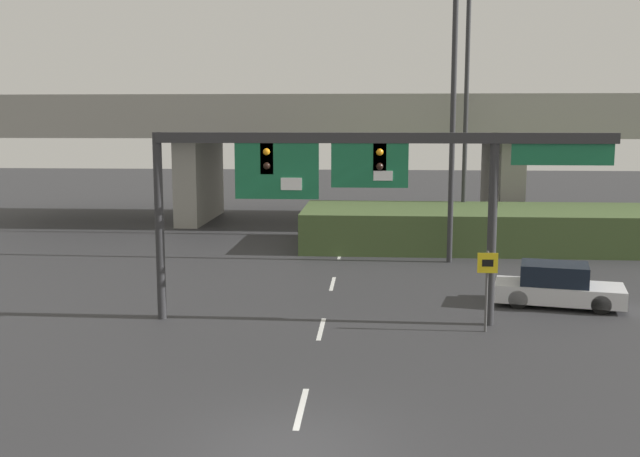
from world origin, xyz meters
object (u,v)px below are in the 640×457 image
at_px(speed_limit_sign, 487,280).
at_px(parked_sedan_near_right, 557,286).
at_px(signal_gantry, 356,171).
at_px(highway_light_pole_far, 467,81).
at_px(highway_light_pole_near, 455,48).

height_order(speed_limit_sign, parked_sedan_near_right, speed_limit_sign).
relative_size(signal_gantry, speed_limit_sign, 5.73).
bearing_deg(parked_sedan_near_right, highway_light_pole_far, 108.08).
relative_size(speed_limit_sign, highway_light_pole_near, 0.14).
bearing_deg(parked_sedan_near_right, highway_light_pole_near, 123.03).
bearing_deg(signal_gantry, speed_limit_sign, -11.28).
distance_m(highway_light_pole_near, highway_light_pole_far, 7.31).
relative_size(signal_gantry, highway_light_pole_near, 0.79).
distance_m(signal_gantry, highway_light_pole_near, 11.91).
distance_m(speed_limit_sign, parked_sedan_near_right, 4.57).
relative_size(highway_light_pole_far, parked_sedan_near_right, 3.49).
xyz_separation_m(signal_gantry, highway_light_pole_far, (5.34, 17.36, 3.52)).
distance_m(signal_gantry, speed_limit_sign, 5.08).
xyz_separation_m(signal_gantry, highway_light_pole_near, (3.93, 10.26, 4.58)).
xyz_separation_m(highway_light_pole_near, highway_light_pole_far, (1.40, 7.10, -1.05)).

